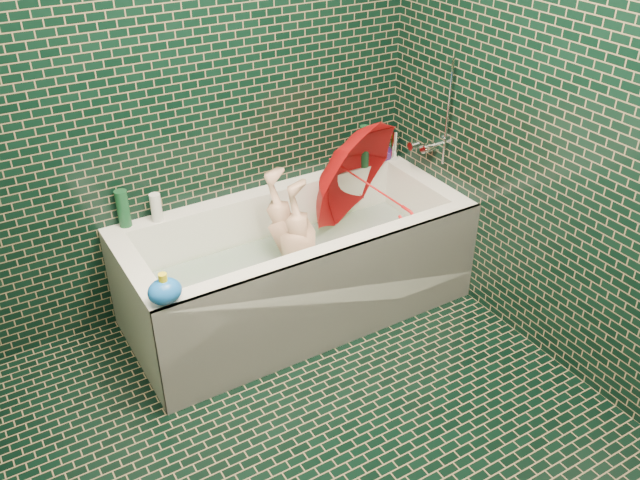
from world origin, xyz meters
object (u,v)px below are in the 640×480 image
bathtub (298,276)px  rubber_duck (357,157)px  child (301,258)px  umbrella (372,186)px  bath_toy (165,291)px

bathtub → rubber_duck: rubber_duck is taller
child → umbrella: umbrella is taller
child → bath_toy: (-0.80, -0.33, 0.30)m
umbrella → rubber_duck: umbrella is taller
bath_toy → child: bearing=19.1°
bathtub → umbrella: (0.46, 0.04, 0.37)m
rubber_duck → bath_toy: bath_toy is taller
child → umbrella: (0.44, 0.03, 0.27)m
umbrella → bath_toy: size_ratio=4.35×
rubber_duck → bath_toy: 1.52m
child → rubber_duck: (0.56, 0.35, 0.28)m
child → bathtub: bearing=-74.5°
umbrella → rubber_duck: size_ratio=5.83×
child → rubber_duck: 0.72m
bath_toy → umbrella: bearing=12.9°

